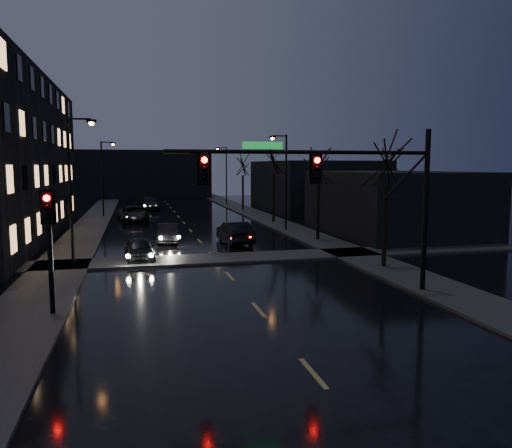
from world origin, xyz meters
TOP-DOWN VIEW (x-y plane):
  - ground at (0.00, 0.00)m, footprint 160.00×160.00m
  - sidewalk_left at (-8.50, 35.00)m, footprint 3.00×140.00m
  - sidewalk_right at (8.50, 35.00)m, footprint 3.00×140.00m
  - sidewalk_cross at (0.00, 18.50)m, footprint 40.00×3.00m
  - commercial_right_near at (15.50, 26.00)m, footprint 10.00×14.00m
  - commercial_right_far at (17.00, 48.00)m, footprint 12.00×18.00m
  - far_block at (-3.00, 78.00)m, footprint 22.00×10.00m
  - signal_mast at (3.85, 9.00)m, footprint 11.11×0.41m
  - signal_pole_left at (-7.50, 8.99)m, footprint 0.35×0.41m
  - tree_near at (8.40, 14.00)m, footprint 3.52×3.52m
  - tree_mid_a at (8.40, 24.00)m, footprint 3.30×3.30m
  - tree_mid_b at (8.40, 36.00)m, footprint 3.74×3.74m
  - tree_far at (8.40, 50.00)m, footprint 3.43×3.43m
  - streetlight_l_near at (-7.58, 18.00)m, footprint 1.53×0.28m
  - streetlight_l_far at (-7.58, 45.00)m, footprint 1.53×0.28m
  - streetlight_r_mid at (7.58, 30.00)m, footprint 1.53×0.28m
  - streetlight_r_far at (7.58, 58.00)m, footprint 1.53×0.28m
  - oncoming_car_a at (-4.33, 19.40)m, footprint 1.84×3.99m
  - oncoming_car_b at (-2.28, 25.92)m, footprint 1.75×4.12m
  - oncoming_car_c at (-4.69, 40.27)m, footprint 3.14×5.76m
  - oncoming_car_d at (-2.77, 53.62)m, footprint 2.65×5.45m
  - lead_car at (2.28, 24.22)m, footprint 1.96×4.82m

SIDE VIEW (x-z plane):
  - ground at x=0.00m, z-range 0.00..0.00m
  - sidewalk_left at x=-8.50m, z-range 0.00..0.12m
  - sidewalk_right at x=8.50m, z-range 0.00..0.12m
  - sidewalk_cross at x=0.00m, z-range 0.00..0.12m
  - oncoming_car_b at x=-2.28m, z-range 0.00..1.32m
  - oncoming_car_a at x=-4.33m, z-range 0.00..1.33m
  - oncoming_car_d at x=-2.77m, z-range 0.00..1.53m
  - oncoming_car_c at x=-4.69m, z-range 0.00..1.53m
  - lead_car at x=2.28m, z-range 0.00..1.55m
  - commercial_right_near at x=15.50m, z-range 0.00..5.00m
  - commercial_right_far at x=17.00m, z-range 0.00..6.00m
  - signal_pole_left at x=-7.50m, z-range 0.75..5.27m
  - far_block at x=-3.00m, z-range 0.00..8.00m
  - streetlight_l_near at x=-7.58m, z-range 0.77..8.77m
  - streetlight_l_far at x=-7.58m, z-range 0.77..8.77m
  - streetlight_r_mid at x=7.58m, z-range 0.77..8.77m
  - streetlight_r_far at x=7.58m, z-range 0.77..8.77m
  - signal_mast at x=3.85m, z-range 1.37..8.37m
  - tree_mid_a at x=8.40m, z-range 2.04..9.61m
  - tree_far at x=8.40m, z-range 2.12..10.00m
  - tree_near at x=8.40m, z-range 2.18..10.26m
  - tree_mid_b at x=8.40m, z-range 2.32..10.90m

